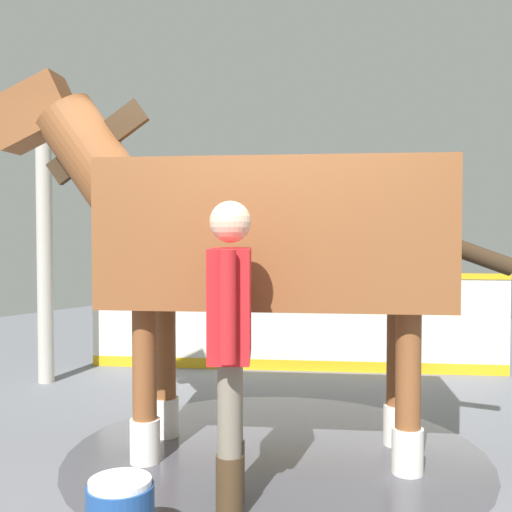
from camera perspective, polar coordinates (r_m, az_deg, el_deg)
The scene contains 6 objects.
ground_plane at distance 4.32m, azimuth 3.30°, elevation -18.71°, with size 16.00×16.00×0.02m, color slate.
wet_patch at distance 4.41m, azimuth 1.92°, elevation -18.08°, with size 2.90×2.90×0.00m, color #4C4C54.
barrier_wall at distance 6.79m, azimuth 3.58°, elevation -6.53°, with size 4.14×2.24×1.10m.
roof_post_near at distance 6.52m, azimuth -19.32°, elevation 0.89°, with size 0.16×0.16×2.80m, color #B7B2A8.
horse at distance 4.15m, azimuth 0.26°, elevation 1.87°, with size 3.31×2.04×2.66m.
handler at distance 3.34m, azimuth -2.43°, elevation -7.15°, with size 0.46×0.58×1.70m.
Camera 1 is at (2.06, -3.47, 1.52)m, focal length 42.37 mm.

